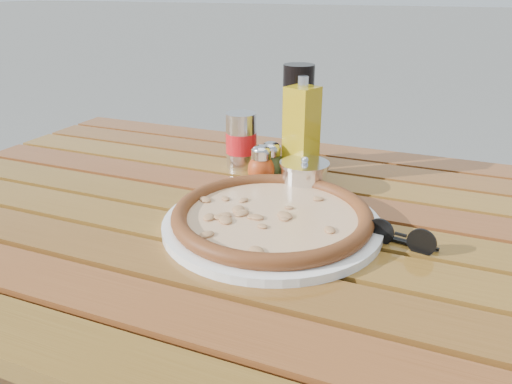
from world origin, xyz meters
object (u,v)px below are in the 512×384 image
at_px(pizza, 272,215).
at_px(pepper_shaker, 261,166).
at_px(oregano_shaker, 271,162).
at_px(parmesan_tin, 304,176).
at_px(sunglasses, 401,238).
at_px(dark_bottle, 298,117).
at_px(table, 252,249).
at_px(soda_can, 241,141).
at_px(olive_oil_cruet, 301,133).
at_px(plate, 272,224).

relative_size(pizza, pepper_shaker, 5.30).
relative_size(oregano_shaker, parmesan_tin, 0.74).
height_order(pizza, sunglasses, sunglasses).
relative_size(pizza, oregano_shaker, 5.30).
bearing_deg(parmesan_tin, sunglasses, -37.56).
height_order(pizza, parmesan_tin, parmesan_tin).
distance_m(oregano_shaker, parmesan_tin, 0.09).
distance_m(pepper_shaker, dark_bottle, 0.15).
bearing_deg(table, sunglasses, -6.62).
bearing_deg(soda_can, table, -61.58).
height_order(oregano_shaker, olive_oil_cruet, olive_oil_cruet).
distance_m(oregano_shaker, sunglasses, 0.34).
bearing_deg(parmesan_tin, olive_oil_cruet, 114.21).
relative_size(olive_oil_cruet, parmesan_tin, 1.90).
bearing_deg(plate, soda_can, 123.55).
height_order(oregano_shaker, parmesan_tin, oregano_shaker).
bearing_deg(sunglasses, oregano_shaker, 156.40).
relative_size(pepper_shaker, soda_can, 0.68).
relative_size(pepper_shaker, sunglasses, 0.74).
bearing_deg(dark_bottle, soda_can, -153.22).
distance_m(pizza, pepper_shaker, 0.20).
height_order(dark_bottle, parmesan_tin, dark_bottle).
relative_size(parmesan_tin, sunglasses, 1.00).
bearing_deg(parmesan_tin, soda_can, 153.81).
distance_m(pepper_shaker, oregano_shaker, 0.03).
height_order(pepper_shaker, dark_bottle, dark_bottle).
distance_m(table, oregano_shaker, 0.20).
xyz_separation_m(pepper_shaker, olive_oil_cruet, (0.06, 0.06, 0.06)).
bearing_deg(plate, dark_bottle, 101.12).
distance_m(parmesan_tin, sunglasses, 0.26).
relative_size(table, plate, 3.89).
xyz_separation_m(oregano_shaker, parmesan_tin, (0.08, -0.03, -0.01)).
height_order(pizza, pepper_shaker, pepper_shaker).
relative_size(pepper_shaker, olive_oil_cruet, 0.39).
distance_m(dark_bottle, soda_can, 0.13).
height_order(table, parmesan_tin, parmesan_tin).
relative_size(plate, sunglasses, 3.24).
bearing_deg(parmesan_tin, pepper_shaker, 177.19).
relative_size(table, oregano_shaker, 17.07).
xyz_separation_m(olive_oil_cruet, sunglasses, (0.23, -0.22, -0.08)).
xyz_separation_m(table, parmesan_tin, (0.06, 0.13, 0.11)).
height_order(soda_can, sunglasses, soda_can).
bearing_deg(sunglasses, olive_oil_cruet, 146.74).
distance_m(plate, oregano_shaker, 0.22).
bearing_deg(soda_can, pepper_shaker, -45.14).
bearing_deg(olive_oil_cruet, dark_bottle, 113.69).
height_order(plate, pepper_shaker, pepper_shaker).
xyz_separation_m(table, olive_oil_cruet, (0.03, 0.19, 0.17)).
bearing_deg(dark_bottle, sunglasses, -48.02).
xyz_separation_m(oregano_shaker, sunglasses, (0.29, -0.19, -0.02)).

